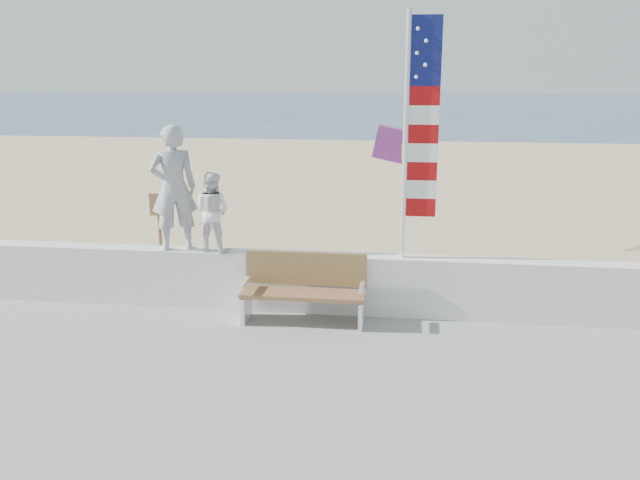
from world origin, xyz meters
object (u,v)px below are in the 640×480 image
(adult, at_px, (174,188))
(flag, at_px, (415,127))
(child, at_px, (212,212))
(bench, at_px, (304,288))

(adult, bearing_deg, flag, 155.00)
(adult, height_order, child, adult)
(adult, xyz_separation_m, flag, (3.59, -0.00, 0.95))
(bench, bearing_deg, flag, 16.58)
(adult, relative_size, flag, 0.55)
(adult, relative_size, bench, 1.06)
(adult, height_order, flag, flag)
(bench, bearing_deg, child, 163.02)
(flag, bearing_deg, adult, 180.00)
(bench, distance_m, flag, 2.80)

